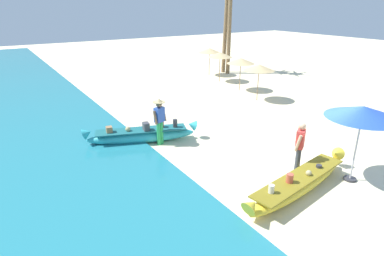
# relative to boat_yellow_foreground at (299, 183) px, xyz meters

# --- Properties ---
(ground_plane) EXTENTS (80.00, 80.00, 0.00)m
(ground_plane) POSITION_rel_boat_yellow_foreground_xyz_m (1.28, 1.03, -0.25)
(ground_plane) COLOR beige
(boat_yellow_foreground) EXTENTS (4.60, 1.36, 0.72)m
(boat_yellow_foreground) POSITION_rel_boat_yellow_foreground_xyz_m (0.00, 0.00, 0.00)
(boat_yellow_foreground) COLOR yellow
(boat_yellow_foreground) RESTS_ON ground
(boat_cyan_midground) EXTENTS (4.10, 1.94, 0.81)m
(boat_cyan_midground) POSITION_rel_boat_yellow_foreground_xyz_m (-2.24, 5.44, 0.04)
(boat_cyan_midground) COLOR #33B2BC
(boat_cyan_midground) RESTS_ON ground
(person_vendor_hatted) EXTENTS (0.58, 0.44, 1.75)m
(person_vendor_hatted) POSITION_rel_boat_yellow_foreground_xyz_m (-1.73, 4.92, 0.76)
(person_vendor_hatted) COLOR green
(person_vendor_hatted) RESTS_ON ground
(person_tourist_customer) EXTENTS (0.57, 0.45, 1.62)m
(person_tourist_customer) POSITION_rel_boat_yellow_foreground_xyz_m (0.81, 0.77, 0.66)
(person_tourist_customer) COLOR #333842
(person_tourist_customer) RESTS_ON ground
(patio_umbrella_large) EXTENTS (1.99, 1.99, 2.27)m
(patio_umbrella_large) POSITION_rel_boat_yellow_foreground_xyz_m (1.78, -0.39, 1.83)
(patio_umbrella_large) COLOR #B7B7BC
(patio_umbrella_large) RESTS_ON ground
(parasol_row_0) EXTENTS (1.60, 1.60, 1.91)m
(parasol_row_0) POSITION_rel_boat_yellow_foreground_xyz_m (5.32, 7.36, 1.49)
(parasol_row_0) COLOR #8E6B47
(parasol_row_0) RESTS_ON ground
(parasol_row_1) EXTENTS (1.60, 1.60, 1.91)m
(parasol_row_1) POSITION_rel_boat_yellow_foreground_xyz_m (5.89, 9.49, 1.49)
(parasol_row_1) COLOR #8E6B47
(parasol_row_1) RESTS_ON ground
(parasol_row_2) EXTENTS (1.60, 1.60, 1.91)m
(parasol_row_2) POSITION_rel_boat_yellow_foreground_xyz_m (6.31, 12.03, 1.49)
(parasol_row_2) COLOR #8E6B47
(parasol_row_2) RESTS_ON ground
(parasol_row_3) EXTENTS (1.60, 1.60, 1.91)m
(parasol_row_3) POSITION_rel_boat_yellow_foreground_xyz_m (6.90, 14.05, 1.49)
(parasol_row_3) COLOR #8E6B47
(parasol_row_3) RESTS_ON ground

